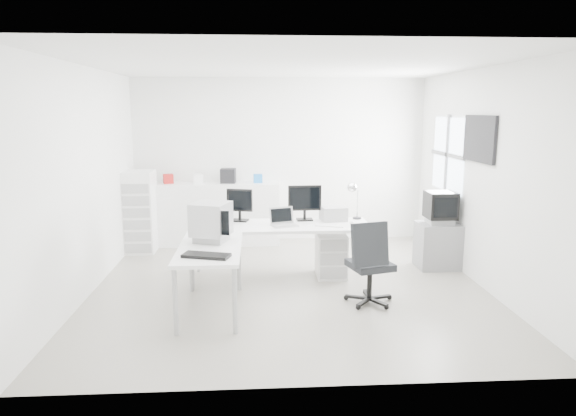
{
  "coord_description": "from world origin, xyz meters",
  "views": [
    {
      "loc": [
        -0.41,
        -6.39,
        2.27
      ],
      "look_at": [
        0.0,
        0.2,
        1.0
      ],
      "focal_mm": 32.0,
      "sensor_mm": 36.0,
      "label": 1
    }
  ],
  "objects": [
    {
      "name": "white_keyboard",
      "position": [
        0.56,
        0.18,
        0.76
      ],
      "size": [
        0.4,
        0.23,
        0.02
      ],
      "primitive_type": "cube",
      "rotation": [
        0.0,
        0.0,
        -0.33
      ],
      "color": "white",
      "rests_on": "main_desk"
    },
    {
      "name": "clutter_box_c",
      "position": [
        -0.88,
        2.24,
        1.17
      ],
      "size": [
        0.26,
        0.24,
        0.24
      ],
      "primitive_type": "cube",
      "rotation": [
        0.0,
        0.0,
        -0.09
      ],
      "color": "black",
      "rests_on": "sideboard"
    },
    {
      "name": "left_wall",
      "position": [
        -2.5,
        0.0,
        1.4
      ],
      "size": [
        0.02,
        5.0,
        2.8
      ],
      "primitive_type": "cube",
      "color": "white",
      "rests_on": "floor"
    },
    {
      "name": "crt_monitor",
      "position": [
        -0.94,
        -0.52,
        0.96
      ],
      "size": [
        0.45,
        0.45,
        0.41
      ],
      "primitive_type": null,
      "rotation": [
        0.0,
        0.0,
        -0.33
      ],
      "color": "#B7B7BA",
      "rests_on": "side_desk"
    },
    {
      "name": "white_mouse",
      "position": [
        0.86,
        0.23,
        0.78
      ],
      "size": [
        0.06,
        0.06,
        0.06
      ],
      "primitive_type": "sphere",
      "color": "white",
      "rests_on": "main_desk"
    },
    {
      "name": "ceiling",
      "position": [
        0.0,
        0.0,
        2.8
      ],
      "size": [
        5.0,
        5.0,
        0.01
      ],
      "primitive_type": "cube",
      "color": "white",
      "rests_on": "back_wall"
    },
    {
      "name": "wall_picture",
      "position": [
        2.47,
        0.1,
        1.9
      ],
      "size": [
        0.04,
        0.9,
        0.6
      ],
      "primitive_type": null,
      "color": "black",
      "rests_on": "right_wall"
    },
    {
      "name": "crt_tv",
      "position": [
        2.22,
        0.67,
        0.88
      ],
      "size": [
        0.5,
        0.48,
        0.45
      ],
      "primitive_type": null,
      "color": "black",
      "rests_on": "tv_cabinet"
    },
    {
      "name": "clutter_box_b",
      "position": [
        -1.38,
        2.24,
        1.13
      ],
      "size": [
        0.17,
        0.15,
        0.16
      ],
      "primitive_type": "cube",
      "rotation": [
        0.0,
        0.0,
        0.08
      ],
      "color": "white",
      "rests_on": "sideboard"
    },
    {
      "name": "drawer_pedestal",
      "position": [
        0.61,
        0.38,
        0.3
      ],
      "size": [
        0.4,
        0.5,
        0.6
      ],
      "primitive_type": "cube",
      "color": "white",
      "rests_on": "floor"
    },
    {
      "name": "black_keyboard",
      "position": [
        -0.94,
        -1.17,
        0.77
      ],
      "size": [
        0.53,
        0.33,
        0.03
      ],
      "primitive_type": "cube",
      "rotation": [
        0.0,
        0.0,
        -0.28
      ],
      "color": "black",
      "rests_on": "side_desk"
    },
    {
      "name": "lcd_monitor_large",
      "position": [
        0.26,
        0.58,
        0.99
      ],
      "size": [
        0.47,
        0.21,
        0.48
      ],
      "primitive_type": null,
      "rotation": [
        0.0,
        0.0,
        0.05
      ],
      "color": "black",
      "rests_on": "main_desk"
    },
    {
      "name": "sideboard",
      "position": [
        -1.08,
        2.24,
        0.53
      ],
      "size": [
        2.1,
        0.53,
        1.05
      ],
      "primitive_type": "cube",
      "color": "white",
      "rests_on": "floor"
    },
    {
      "name": "desk_lamp",
      "position": [
        1.01,
        0.63,
        0.98
      ],
      "size": [
        0.18,
        0.18,
        0.45
      ],
      "primitive_type": null,
      "rotation": [
        0.0,
        0.0,
        -0.21
      ],
      "color": "silver",
      "rests_on": "main_desk"
    },
    {
      "name": "tv_cabinet",
      "position": [
        2.22,
        0.67,
        0.33
      ],
      "size": [
        0.6,
        0.49,
        0.66
      ],
      "primitive_type": "cube",
      "color": "gray",
      "rests_on": "floor"
    },
    {
      "name": "inkjet_printer",
      "position": [
        -0.94,
        0.43,
        0.82
      ],
      "size": [
        0.41,
        0.33,
        0.14
      ],
      "primitive_type": "cube",
      "rotation": [
        0.0,
        0.0,
        0.03
      ],
      "color": "black",
      "rests_on": "main_desk"
    },
    {
      "name": "back_wall",
      "position": [
        0.0,
        2.5,
        1.4
      ],
      "size": [
        5.0,
        0.02,
        2.8
      ],
      "primitive_type": "cube",
      "color": "white",
      "rests_on": "floor"
    },
    {
      "name": "clutter_box_d",
      "position": [
        -0.38,
        2.24,
        1.12
      ],
      "size": [
        0.15,
        0.14,
        0.14
      ],
      "primitive_type": "cube",
      "rotation": [
        0.0,
        0.0,
        0.08
      ],
      "color": "blue",
      "rests_on": "sideboard"
    },
    {
      "name": "floor",
      "position": [
        0.0,
        0.0,
        0.0
      ],
      "size": [
        5.0,
        5.0,
        0.01
      ],
      "primitive_type": "cube",
      "color": "#B7B2A4",
      "rests_on": "ground"
    },
    {
      "name": "office_chair",
      "position": [
        0.92,
        -0.65,
        0.52
      ],
      "size": [
        0.73,
        0.73,
        1.03
      ],
      "primitive_type": null,
      "rotation": [
        0.0,
        0.0,
        0.27
      ],
      "color": "#222527",
      "rests_on": "floor"
    },
    {
      "name": "main_desk",
      "position": [
        -0.09,
        0.33,
        0.38
      ],
      "size": [
        2.4,
        0.8,
        0.75
      ],
      "primitive_type": null,
      "color": "white",
      "rests_on": "floor"
    },
    {
      "name": "filing_cabinet",
      "position": [
        -2.28,
        1.83,
        0.66
      ],
      "size": [
        0.46,
        0.55,
        1.31
      ],
      "primitive_type": "cube",
      "color": "white",
      "rests_on": "floor"
    },
    {
      "name": "clutter_bottle",
      "position": [
        -2.18,
        2.28,
        1.16
      ],
      "size": [
        0.07,
        0.07,
        0.22
      ],
      "primitive_type": "cylinder",
      "color": "white",
      "rests_on": "sideboard"
    },
    {
      "name": "lcd_monitor_small",
      "position": [
        -0.64,
        0.58,
        0.98
      ],
      "size": [
        0.4,
        0.29,
        0.45
      ],
      "primitive_type": null,
      "rotation": [
        0.0,
        0.0,
        -0.27
      ],
      "color": "black",
      "rests_on": "main_desk"
    },
    {
      "name": "side_desk",
      "position": [
        -0.94,
        -0.77,
        0.38
      ],
      "size": [
        0.7,
        1.4,
        0.75
      ],
      "primitive_type": null,
      "color": "white",
      "rests_on": "floor"
    },
    {
      "name": "laptop",
      "position": [
        -0.04,
        0.23,
        0.86
      ],
      "size": [
        0.43,
        0.44,
        0.23
      ],
      "primitive_type": null,
      "rotation": [
        0.0,
        0.0,
        0.31
      ],
      "color": "#B7B7BA",
      "rests_on": "main_desk"
    },
    {
      "name": "right_wall",
      "position": [
        2.5,
        0.0,
        1.4
      ],
      "size": [
        0.02,
        5.0,
        2.8
      ],
      "primitive_type": "cube",
      "color": "white",
      "rests_on": "floor"
    },
    {
      "name": "laser_printer",
      "position": [
        0.66,
        0.55,
        0.85
      ],
      "size": [
        0.38,
        0.34,
        0.19
      ],
      "primitive_type": "cube",
      "rotation": [
        0.0,
        0.0,
        0.15
      ],
      "color": "#9E9E9E",
      "rests_on": "main_desk"
    },
    {
      "name": "window",
      "position": [
        2.48,
        1.2,
        1.6
      ],
      "size": [
        0.02,
        1.2,
        1.1
      ],
      "primitive_type": null,
      "color": "white",
      "rests_on": "right_wall"
    },
    {
      "name": "clutter_box_a",
      "position": [
        -1.88,
        2.24,
        1.13
      ],
      "size": [
        0.19,
        0.18,
        0.16
      ],
      "primitive_type": "cube",
      "rotation": [
        0.0,
        0.0,
        0.31
      ],
      "color": "#AB1A18",
      "rests_on": "sideboard"
    }
  ]
}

